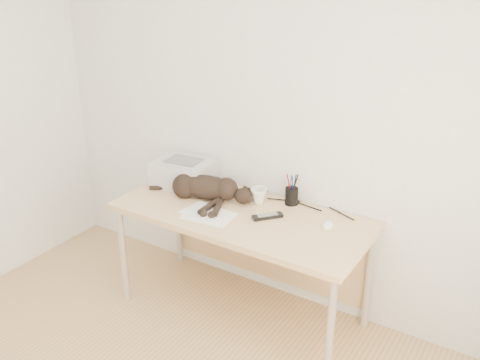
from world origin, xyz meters
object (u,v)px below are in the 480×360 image
Objects in this scene: mouse at (328,223)px; printer at (184,172)px; desk at (248,226)px; cat at (204,188)px; pen_cup at (292,196)px; mug at (259,196)px.

printer is at bearing 164.48° from mouse.
cat is at bearing -173.20° from desk.
mug is at bearing -153.36° from pen_cup.
mug is at bearing 160.64° from mouse.
mouse is (0.32, -0.15, -0.04)m from pen_cup.
desk is at bearing -99.98° from mug.
pen_cup is 0.35m from mouse.
mouse is at bearing -5.82° from mug.
mug is (0.34, 0.14, -0.02)m from cat.
pen_cup reaches higher than desk.
mug reaches higher than desk.
desk is 7.59× the size of pen_cup.
mouse is at bearing -9.19° from cat.
mug is 0.21m from pen_cup.
cat is 6.84× the size of mug.
pen_cup reaches higher than printer.
mouse is (1.09, -0.04, -0.07)m from printer.
desk is 0.38m from cat.
cat is 3.51× the size of pen_cup.
printer is 0.78m from pen_cup.
mug is at bearing 80.02° from desk.
pen_cup is (0.52, 0.23, -0.01)m from cat.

